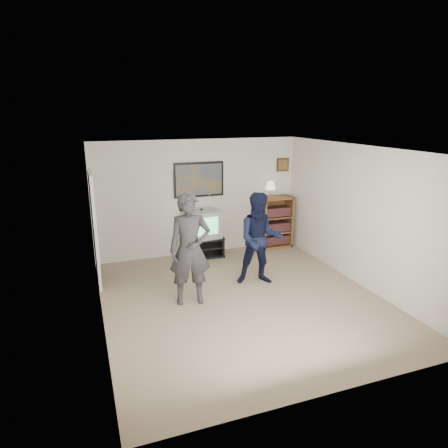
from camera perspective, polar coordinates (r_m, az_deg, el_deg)
room_shell at (r=6.70m, az=1.63°, el=0.17°), size 4.51×5.00×2.51m
media_stand at (r=8.70m, az=-3.05°, el=-3.24°), size 0.91×0.54×0.44m
crt_television at (r=8.54m, az=-3.19°, el=0.04°), size 0.77×0.67×0.60m
bookshelf at (r=9.28m, az=7.36°, el=0.28°), size 0.72×0.41×1.19m
table_lamp at (r=9.00m, az=6.62°, el=4.92°), size 0.24×0.24×0.37m
person_tall at (r=6.43m, az=-4.89°, el=-3.63°), size 0.73×0.53×1.84m
person_short at (r=7.19m, az=5.16°, el=-2.15°), size 0.97×0.85×1.69m
controller_left at (r=6.55m, az=-5.89°, el=-1.54°), size 0.09×0.13×0.04m
controller_right at (r=7.30m, az=4.88°, el=0.39°), size 0.06×0.11×0.03m
poster at (r=8.58m, az=-3.60°, el=6.34°), size 1.10×0.03×0.75m
air_vent at (r=8.41m, az=-7.28°, el=8.12°), size 0.28×0.02×0.14m
small_picture at (r=9.31m, az=8.38°, el=8.38°), size 0.30×0.03×0.30m
doorway at (r=7.53m, az=-18.08°, el=-0.82°), size 0.03×0.85×2.00m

